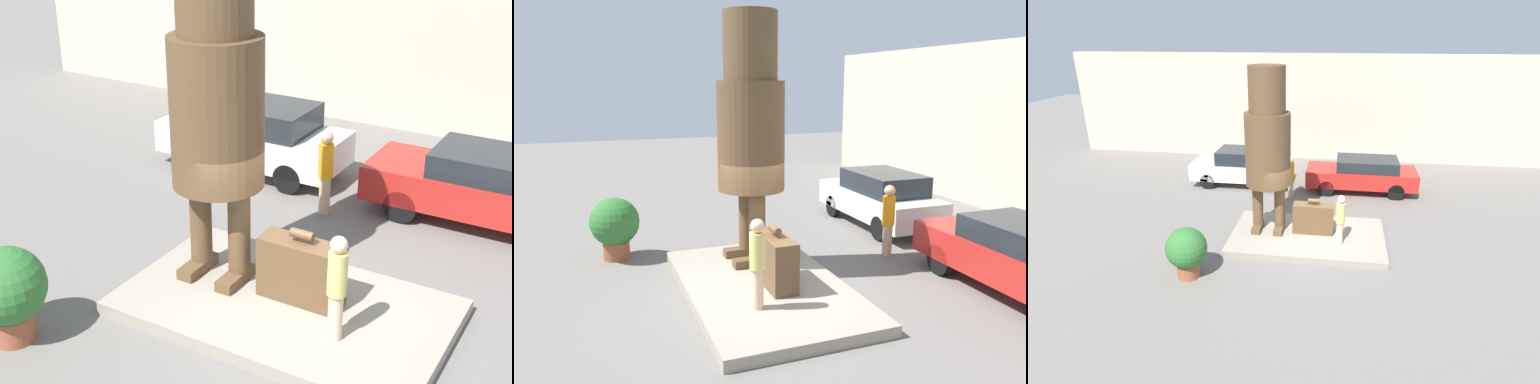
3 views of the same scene
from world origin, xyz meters
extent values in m
plane|color=slate|center=(0.00, 0.00, 0.00)|extent=(60.00, 60.00, 0.00)
cube|color=gray|center=(0.00, 0.00, 0.11)|extent=(5.12, 3.09, 0.22)
cube|color=beige|center=(0.00, 9.69, 2.77)|extent=(28.00, 0.60, 5.55)
cube|color=brown|center=(-1.73, 0.08, 0.32)|extent=(0.29, 0.84, 0.18)
cube|color=brown|center=(-0.98, 0.08, 0.32)|extent=(0.29, 0.84, 0.18)
cylinder|color=brown|center=(-1.73, 0.21, 1.14)|extent=(0.37, 0.37, 1.47)
cylinder|color=brown|center=(-0.98, 0.21, 1.14)|extent=(0.37, 0.37, 1.47)
cylinder|color=brown|center=(-1.36, 0.21, 3.06)|extent=(1.47, 1.47, 2.37)
cube|color=brown|center=(0.17, 0.18, 0.73)|extent=(1.36, 0.49, 1.02)
cylinder|color=brown|center=(0.17, 0.18, 1.38)|extent=(0.37, 0.15, 0.15)
cylinder|color=beige|center=(1.07, -0.49, 0.60)|extent=(0.22, 0.22, 0.75)
cylinder|color=#DBC66B|center=(1.07, -0.49, 1.31)|extent=(0.28, 0.28, 0.67)
sphere|color=beige|center=(1.07, -0.49, 1.76)|extent=(0.25, 0.25, 0.25)
cube|color=silver|center=(-3.52, 4.94, 0.70)|extent=(4.37, 1.79, 0.73)
cube|color=#1E2328|center=(-3.31, 4.94, 1.36)|extent=(2.40, 1.61, 0.58)
cylinder|color=black|center=(-4.88, 4.14, 0.34)|extent=(0.68, 0.18, 0.68)
cylinder|color=black|center=(-4.88, 5.74, 0.34)|extent=(0.68, 0.18, 0.68)
cylinder|color=black|center=(-2.17, 4.14, 0.34)|extent=(0.68, 0.18, 0.68)
cylinder|color=black|center=(-2.17, 5.74, 0.34)|extent=(0.68, 0.18, 0.68)
cube|color=#B2231E|center=(1.89, 4.81, 0.69)|extent=(4.71, 1.74, 0.70)
cube|color=#1E2328|center=(2.12, 4.81, 1.28)|extent=(2.59, 1.57, 0.47)
cylinder|color=black|center=(0.43, 4.03, 0.34)|extent=(0.68, 0.18, 0.68)
cylinder|color=black|center=(0.43, 5.59, 0.34)|extent=(0.68, 0.18, 0.68)
cylinder|color=brown|center=(-3.19, -2.66, 0.22)|extent=(0.63, 0.63, 0.43)
sphere|color=#2D6B2D|center=(-3.19, -2.66, 0.93)|extent=(1.17, 1.17, 1.17)
cylinder|color=tan|center=(-1.05, 3.63, 0.40)|extent=(0.23, 0.23, 0.80)
cylinder|color=orange|center=(-1.05, 3.63, 1.16)|extent=(0.30, 0.30, 0.71)
sphere|color=tan|center=(-1.05, 3.63, 1.65)|extent=(0.27, 0.27, 0.27)
camera|label=1|loc=(4.44, -8.47, 6.43)|focal=50.00mm
camera|label=2|loc=(8.95, -3.21, 4.19)|focal=35.00mm
camera|label=3|loc=(0.96, -11.97, 6.57)|focal=28.00mm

